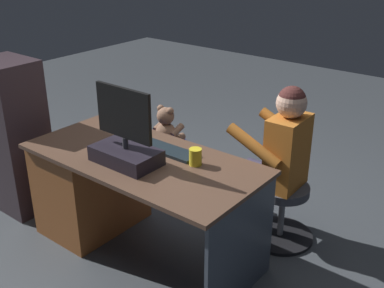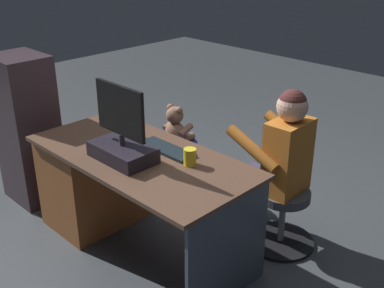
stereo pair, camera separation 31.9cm
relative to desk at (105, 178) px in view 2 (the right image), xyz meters
name	(u,v)px [view 2 (the right image)]	position (x,y,z in m)	size (l,w,h in m)	color
ground_plane	(177,228)	(-0.41, -0.32, -0.38)	(10.00, 10.00, 0.00)	#3F444A
desk	(105,178)	(0.00, 0.00, 0.00)	(1.58, 0.75, 0.71)	brown
monitor	(122,141)	(-0.40, 0.12, 0.45)	(0.43, 0.25, 0.48)	black
keyboard	(167,149)	(-0.50, -0.16, 0.34)	(0.42, 0.14, 0.02)	black
computer_mouse	(139,137)	(-0.23, -0.15, 0.35)	(0.06, 0.10, 0.04)	#261D2C
cup	(190,157)	(-0.75, -0.12, 0.38)	(0.08, 0.08, 0.11)	yellow
tv_remote	(117,138)	(-0.12, -0.04, 0.34)	(0.04, 0.15, 0.02)	black
office_chair_teddy	(176,164)	(0.03, -0.74, -0.16)	(0.50, 0.50, 0.42)	black
teddy_bear	(176,126)	(0.03, -0.75, 0.18)	(0.23, 0.23, 0.33)	#8F674F
visitor_chair	(282,215)	(-1.07, -0.71, -0.16)	(0.47, 0.47, 0.42)	black
person	(278,154)	(-1.00, -0.71, 0.28)	(0.51, 0.48, 1.13)	#C46F26
equipment_rack	(28,130)	(0.76, 0.17, 0.21)	(0.44, 0.36, 1.19)	#34272D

